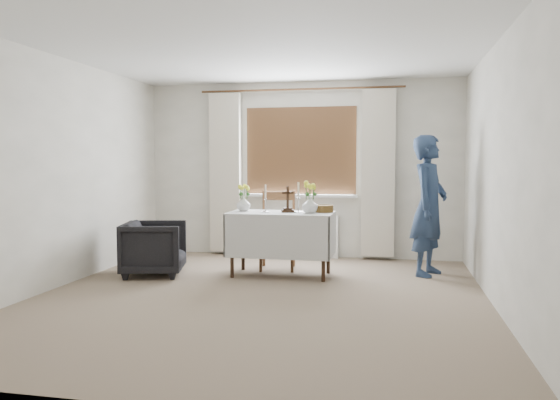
# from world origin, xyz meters

# --- Properties ---
(ground) EXTENTS (5.00, 5.00, 0.00)m
(ground) POSITION_xyz_m (0.00, 0.00, 0.00)
(ground) COLOR gray
(ground) RESTS_ON ground
(altar_table) EXTENTS (1.24, 0.64, 0.76)m
(altar_table) POSITION_xyz_m (-0.00, 1.10, 0.38)
(altar_table) COLOR silver
(altar_table) RESTS_ON ground
(wooden_chair) EXTENTS (0.51, 0.51, 0.99)m
(wooden_chair) POSITION_xyz_m (-0.12, 1.47, 0.49)
(wooden_chair) COLOR brown
(wooden_chair) RESTS_ON ground
(armchair) EXTENTS (0.87, 0.85, 0.65)m
(armchair) POSITION_xyz_m (-1.50, 0.81, 0.33)
(armchair) COLOR black
(armchair) RESTS_ON ground
(person) EXTENTS (0.60, 0.72, 1.68)m
(person) POSITION_xyz_m (1.73, 1.49, 0.84)
(person) COLOR navy
(person) RESTS_ON ground
(radiator) EXTENTS (1.10, 0.10, 0.60)m
(radiator) POSITION_xyz_m (0.00, 2.42, 0.30)
(radiator) COLOR white
(radiator) RESTS_ON ground
(wooden_cross) EXTENTS (0.17, 0.14, 0.31)m
(wooden_cross) POSITION_xyz_m (0.08, 1.11, 0.92)
(wooden_cross) COLOR black
(wooden_cross) RESTS_ON altar_table
(candlestick_left) EXTENTS (0.12, 0.12, 0.33)m
(candlestick_left) POSITION_xyz_m (-0.18, 1.06, 0.93)
(candlestick_left) COLOR silver
(candlestick_left) RESTS_ON altar_table
(candlestick_right) EXTENTS (0.13, 0.13, 0.36)m
(candlestick_right) POSITION_xyz_m (0.21, 1.11, 0.94)
(candlestick_right) COLOR silver
(candlestick_right) RESTS_ON altar_table
(flower_vase_left) EXTENTS (0.19, 0.19, 0.18)m
(flower_vase_left) POSITION_xyz_m (-0.49, 1.18, 0.85)
(flower_vase_left) COLOR silver
(flower_vase_left) RESTS_ON altar_table
(flower_vase_right) EXTENTS (0.22, 0.22, 0.19)m
(flower_vase_right) POSITION_xyz_m (0.35, 1.06, 0.86)
(flower_vase_right) COLOR silver
(flower_vase_right) RESTS_ON altar_table
(wicker_basket) EXTENTS (0.29, 0.29, 0.09)m
(wicker_basket) POSITION_xyz_m (0.50, 1.22, 0.80)
(wicker_basket) COLOR brown
(wicker_basket) RESTS_ON altar_table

